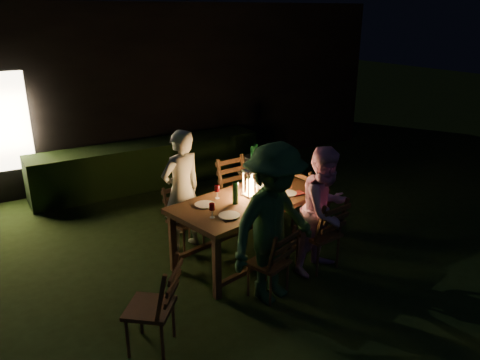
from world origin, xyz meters
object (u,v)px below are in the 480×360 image
chair_near_left (269,274)px  chair_far_right (240,206)px  ice_bucket (254,163)px  person_opp_left (274,224)px  chair_far_left (186,230)px  bottle_table (235,193)px  chair_end (309,210)px  bottle_bucket_b (255,159)px  person_opp_right (325,210)px  chair_near_right (319,246)px  bottle_bucket_a (253,161)px  person_house_side (182,191)px  dining_table (250,204)px  chair_spare (153,321)px  side_table (254,175)px  lantern (250,185)px

chair_near_left → chair_far_right: (0.65, 1.72, 0.05)m
ice_bucket → person_opp_left: bearing=-117.7°
person_opp_left → ice_bucket: person_opp_left is taller
chair_far_left → bottle_table: bearing=103.6°
chair_end → bottle_bucket_b: size_ratio=3.20×
person_opp_right → person_opp_left: (-0.88, -0.19, 0.11)m
chair_far_left → bottle_bucket_b: bottle_bucket_b is taller
person_opp_left → chair_near_right: bearing=3.2°
chair_far_right → bottle_bucket_a: 0.77m
chair_end → person_opp_left: size_ratio=0.57×
chair_end → person_house_side: person_house_side is taller
person_opp_right → bottle_bucket_b: size_ratio=4.94×
bottle_table → dining_table: bearing=12.3°
dining_table → chair_spare: 2.04m
chair_end → bottle_table: bearing=-82.3°
chair_far_right → bottle_table: 1.29m
chair_far_left → bottle_bucket_a: bottle_bucket_a is taller
chair_end → ice_bucket: 1.15m
chair_near_left → bottle_bucket_a: bearing=42.8°
dining_table → person_opp_left: size_ratio=1.20×
person_house_side → person_opp_left: size_ratio=0.91×
person_opp_right → person_opp_left: size_ratio=0.88×
person_house_side → ice_bucket: person_house_side is taller
person_house_side → chair_near_right: bearing=119.5°
chair_near_left → person_opp_right: bearing=-10.3°
dining_table → chair_far_left: chair_far_left is taller
chair_far_left → bottle_table: (0.36, -0.71, 0.70)m
chair_far_left → chair_spare: bearing=43.0°
person_house_side → person_opp_left: person_opp_left is taller
person_opp_left → bottle_bucket_b: 2.48m
person_opp_right → side_table: person_opp_right is taller
chair_near_left → chair_far_right: bearing=50.0°
chair_near_right → bottle_bucket_a: bearing=76.7°
bottle_bucket_a → chair_near_right: bearing=-96.5°
bottle_table → bottle_bucket_b: bearing=49.2°
chair_near_right → chair_spare: bearing=-178.3°
lantern → chair_near_right: bearing=-51.8°
chair_far_left → person_opp_left: 1.71m
chair_spare → lantern: bearing=-18.8°
dining_table → chair_far_left: size_ratio=2.41×
chair_far_right → bottle_bucket_b: bearing=-148.2°
side_table → bottle_bucket_a: bottle_bucket_a is taller
bottle_table → bottle_bucket_b: bottle_table is taller
person_house_side → lantern: 0.93m
dining_table → person_opp_left: 0.95m
chair_spare → person_opp_left: 1.57m
person_house_side → bottle_table: size_ratio=5.87×
dining_table → bottle_table: bottle_table is taller
chair_near_right → lantern: size_ratio=2.83×
chair_near_right → chair_far_left: chair_near_right is taller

